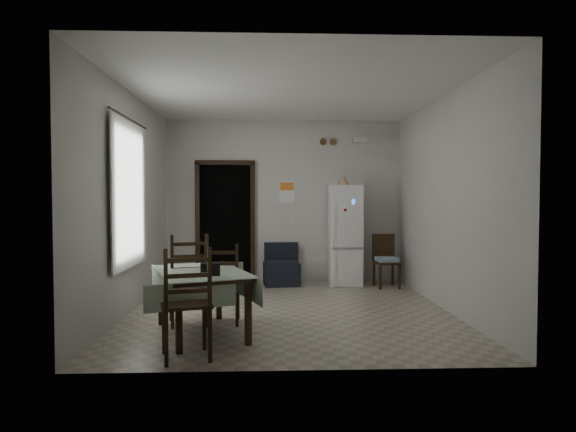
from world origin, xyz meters
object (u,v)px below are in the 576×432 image
(corner_chair, at_px, (387,261))
(dining_chair_far_right, at_px, (223,283))
(dining_chair_far_left, at_px, (188,278))
(dining_chair_near_head, at_px, (186,302))
(navy_seat, at_px, (281,264))
(fridge, at_px, (345,235))
(dining_table, at_px, (201,303))

(corner_chair, bearing_deg, dining_chair_far_right, -144.05)
(dining_chair_far_left, distance_m, dining_chair_near_head, 1.27)
(navy_seat, height_order, dining_chair_far_left, dining_chair_far_left)
(fridge, bearing_deg, corner_chair, -24.76)
(dining_table, xyz_separation_m, dining_chair_near_head, (-0.03, -0.79, 0.18))
(dining_chair_far_right, relative_size, dining_chair_near_head, 0.92)
(dining_table, relative_size, dining_chair_far_right, 1.39)
(navy_seat, distance_m, dining_chair_near_head, 3.94)
(fridge, distance_m, navy_seat, 1.22)
(navy_seat, xyz_separation_m, dining_table, (-0.96, -3.01, -0.01))
(corner_chair, height_order, dining_table, corner_chair)
(corner_chair, relative_size, dining_table, 0.66)
(corner_chair, relative_size, dining_chair_near_head, 0.85)
(corner_chair, height_order, dining_chair_near_head, dining_chair_near_head)
(navy_seat, bearing_deg, dining_table, -113.44)
(dining_chair_far_right, height_order, dining_chair_near_head, dining_chair_near_head)
(dining_table, bearing_deg, dining_chair_far_left, 94.27)
(dining_table, relative_size, dining_chair_far_left, 1.24)
(dining_chair_near_head, bearing_deg, dining_table, -107.34)
(navy_seat, xyz_separation_m, dining_chair_near_head, (-0.99, -3.81, 0.17))
(corner_chair, bearing_deg, dining_table, -140.60)
(corner_chair, height_order, dining_chair_far_right, dining_chair_far_right)
(dining_table, bearing_deg, dining_chair_near_head, -112.89)
(fridge, relative_size, dining_table, 1.28)
(fridge, xyz_separation_m, dining_table, (-2.07, -3.01, -0.51))
(corner_chair, bearing_deg, dining_chair_near_head, -133.57)
(navy_seat, bearing_deg, dining_chair_near_head, -110.33)
(fridge, bearing_deg, dining_chair_far_left, -130.66)
(corner_chair, xyz_separation_m, dining_table, (-2.73, -2.69, -0.10))
(navy_seat, xyz_separation_m, dining_chair_far_right, (-0.77, -2.54, 0.12))
(navy_seat, bearing_deg, corner_chair, -16.03)
(dining_table, xyz_separation_m, dining_chair_far_left, (-0.22, 0.47, 0.19))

